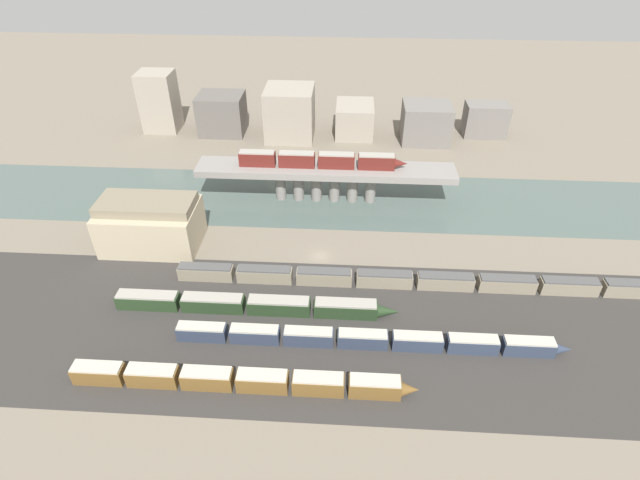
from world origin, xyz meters
TOP-DOWN VIEW (x-y plane):
  - ground_plane at (0.00, 0.00)m, footprint 400.00×400.00m
  - railbed_yard at (0.00, -24.00)m, footprint 280.00×42.00m
  - river_water at (0.00, 25.95)m, footprint 320.00×29.78m
  - bridge at (-0.00, 25.95)m, footprint 69.67×9.48m
  - train_on_bridge at (-1.39, 25.95)m, footprint 44.84×2.74m
  - train_yard_near at (-11.49, -38.37)m, footprint 61.07×3.02m
  - train_yard_mid at (11.01, -27.38)m, footprint 75.20×2.66m
  - train_yard_far at (-12.39, -19.27)m, footprint 58.66×3.12m
  - train_yard_outer at (22.88, -9.55)m, footprint 109.06×2.77m
  - warehouse_building at (-40.83, 2.67)m, footprint 22.73×14.46m
  - city_block_far_left at (-59.93, 70.56)m, footprint 11.69×10.33m
  - city_block_left at (-38.08, 69.21)m, footprint 15.41×12.81m
  - city_block_center at (-14.16, 66.87)m, footprint 16.04×15.90m
  - city_block_right at (7.82, 70.60)m, footprint 12.78×15.60m
  - city_block_far_right at (31.70, 66.42)m, footprint 15.88×13.33m
  - city_block_tall at (52.72, 72.16)m, footprint 14.35×8.61m

SIDE VIEW (x-z plane):
  - ground_plane at x=0.00m, z-range 0.00..0.00m
  - river_water at x=0.00m, z-range 0.00..0.01m
  - railbed_yard at x=0.00m, z-range 0.00..0.01m
  - train_yard_mid at x=11.01m, z-range -0.03..3.38m
  - train_yard_far at x=-12.39m, z-range -0.04..3.46m
  - train_yard_outer at x=22.88m, z-range -0.03..3.50m
  - train_yard_near at x=-11.49m, z-range -0.03..3.71m
  - city_block_right at x=7.82m, z-range 0.00..10.58m
  - city_block_tall at x=52.72m, z-range 0.00..11.16m
  - warehouse_building at x=-40.83m, z-range -0.31..12.15m
  - city_block_far_right at x=31.70m, z-range 0.00..12.67m
  - city_block_left at x=-38.08m, z-range 0.00..13.44m
  - bridge at x=0.00m, z-range 2.85..12.93m
  - city_block_center at x=-14.16m, z-range 0.00..16.97m
  - city_block_far_left at x=-59.93m, z-range 0.00..20.21m
  - train_on_bridge at x=-1.39m, z-range 10.04..14.14m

